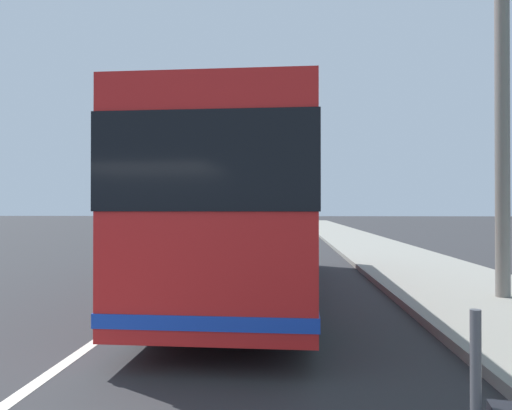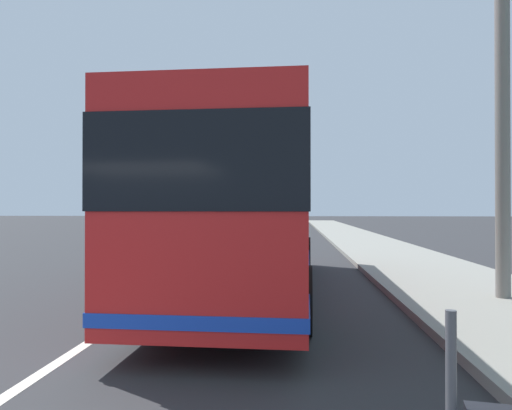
{
  "view_description": "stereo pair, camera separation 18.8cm",
  "coord_description": "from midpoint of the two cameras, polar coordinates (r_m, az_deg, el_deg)",
  "views": [
    {
      "loc": [
        -1.84,
        -2.58,
        1.81
      ],
      "look_at": [
        9.24,
        -1.88,
        1.89
      ],
      "focal_mm": 33.31,
      "sensor_mm": 36.0,
      "label": 1
    },
    {
      "loc": [
        -1.83,
        -2.77,
        1.81
      ],
      "look_at": [
        9.24,
        -1.88,
        1.89
      ],
      "focal_mm": 33.31,
      "sensor_mm": 36.0,
      "label": 2
    }
  ],
  "objects": [
    {
      "name": "sidewalk_curb",
      "position": [
        12.56,
        21.46,
        -8.37
      ],
      "size": [
        110.0,
        3.6,
        0.14
      ],
      "primitive_type": "cube",
      "color": "gray",
      "rests_on": "ground"
    },
    {
      "name": "car_oncoming",
      "position": [
        50.38,
        -2.37,
        -1.69
      ],
      "size": [
        4.22,
        2.1,
        1.41
      ],
      "rotation": [
        0.0,
        0.0,
        3.1
      ],
      "color": "gold",
      "rests_on": "ground"
    },
    {
      "name": "utility_pole",
      "position": [
        10.34,
        26.99,
        12.03
      ],
      "size": [
        0.26,
        0.26,
        8.07
      ],
      "primitive_type": "cylinder",
      "color": "slate",
      "rests_on": "ground"
    },
    {
      "name": "lane_divider_line",
      "position": [
        12.27,
        -9.13,
        -8.89
      ],
      "size": [
        110.0,
        0.16,
        0.01
      ],
      "primitive_type": "cube",
      "color": "silver",
      "rests_on": "ground"
    },
    {
      "name": "car_ahead_same_lane",
      "position": [
        40.38,
        -2.98,
        -1.95
      ],
      "size": [
        4.09,
        2.03,
        1.52
      ],
      "rotation": [
        0.0,
        0.0,
        3.11
      ],
      "color": "gold",
      "rests_on": "ground"
    },
    {
      "name": "car_behind_bus",
      "position": [
        24.13,
        -6.68,
        -3.14
      ],
      "size": [
        4.13,
        2.12,
        1.4
      ],
      "rotation": [
        0.0,
        0.0,
        3.2
      ],
      "color": "navy",
      "rests_on": "ground"
    },
    {
      "name": "coach_bus",
      "position": [
        10.21,
        -0.89,
        0.01
      ],
      "size": [
        10.57,
        2.78,
        3.29
      ],
      "rotation": [
        0.0,
        0.0,
        -0.03
      ],
      "color": "red",
      "rests_on": "ground"
    },
    {
      "name": "car_side_street",
      "position": [
        51.19,
        2.61,
        -1.7
      ],
      "size": [
        3.97,
        1.84,
        1.43
      ],
      "rotation": [
        0.0,
        0.0,
        -0.01
      ],
      "color": "gold",
      "rests_on": "ground"
    }
  ]
}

